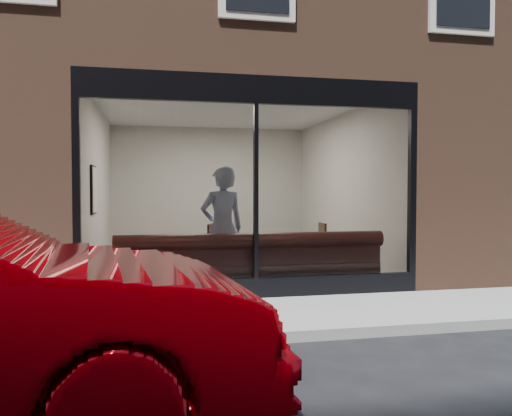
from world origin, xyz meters
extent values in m
plane|color=black|center=(0.00, 0.00, 0.00)|extent=(120.00, 120.00, 0.00)
cube|color=gray|center=(0.00, 1.00, 0.01)|extent=(40.00, 2.00, 0.01)
cube|color=gray|center=(0.00, -0.05, 0.06)|extent=(40.00, 0.10, 0.12)
cube|color=brown|center=(-3.75, 8.00, 1.60)|extent=(2.50, 12.00, 3.20)
cube|color=brown|center=(3.75, 8.00, 1.60)|extent=(2.50, 12.00, 3.20)
cube|color=brown|center=(0.00, 11.00, 1.60)|extent=(5.00, 6.00, 3.20)
plane|color=#2D2D30|center=(0.00, 5.00, 0.02)|extent=(6.00, 6.00, 0.00)
plane|color=white|center=(0.00, 5.00, 3.19)|extent=(6.00, 6.00, 0.00)
plane|color=beige|center=(0.00, 7.99, 1.60)|extent=(5.00, 0.00, 5.00)
plane|color=beige|center=(-2.49, 5.00, 1.60)|extent=(0.00, 6.00, 6.00)
plane|color=beige|center=(2.49, 5.00, 1.60)|extent=(0.00, 6.00, 6.00)
cube|color=black|center=(0.00, 2.05, 0.15)|extent=(5.00, 0.10, 0.30)
cube|color=black|center=(0.00, 2.05, 3.00)|extent=(5.00, 0.10, 0.40)
cube|color=black|center=(0.00, 2.05, 1.55)|extent=(0.06, 0.10, 2.50)
plane|color=white|center=(0.00, 2.02, 1.55)|extent=(4.80, 0.00, 4.80)
cube|color=#3E1816|center=(0.00, 2.45, 0.23)|extent=(4.00, 0.55, 0.45)
imported|color=#A4BBE1|center=(-0.39, 2.76, 0.97)|extent=(0.80, 0.61, 1.94)
cube|color=#321D13|center=(-1.58, 3.00, 0.74)|extent=(0.74, 0.74, 0.04)
cube|color=#321D13|center=(0.65, 3.29, 0.74)|extent=(0.68, 0.68, 0.04)
cube|color=#321D13|center=(-0.60, 4.21, 0.24)|extent=(0.54, 0.54, 0.04)
cube|color=#321D13|center=(1.49, 3.97, 0.24)|extent=(0.48, 0.48, 0.04)
cube|color=white|center=(-2.45, 4.13, 1.57)|extent=(0.02, 0.59, 0.79)
camera|label=1|loc=(-1.44, -4.96, 1.56)|focal=35.00mm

